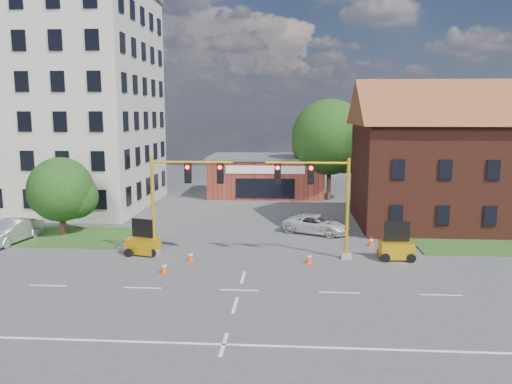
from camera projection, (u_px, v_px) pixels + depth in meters
ground at (239, 290)px, 25.20m from camera, size 120.00×120.00×0.00m
lane_markings at (233, 314)px, 22.25m from camera, size 60.00×36.00×0.01m
office_block at (49, 97)px, 46.51m from camera, size 18.40×15.40×20.60m
brick_shop at (267, 175)px, 54.41m from camera, size 12.40×8.40×4.30m
townhouse_row at (489, 151)px, 38.83m from camera, size 21.00×11.00×11.50m
tree_large at (334, 140)px, 50.45m from camera, size 8.06×7.68×10.31m
tree_nw_front at (65, 191)px, 36.04m from camera, size 4.89×4.66×5.74m
signal_mast_west at (179, 194)px, 30.79m from camera, size 5.30×0.60×6.20m
signal_mast_east at (320, 195)px, 30.21m from camera, size 5.30×0.60×6.20m
trailer_west at (143, 244)px, 31.55m from camera, size 2.20×1.77×2.18m
trailer_east at (396, 248)px, 30.47m from camera, size 2.00×1.36×2.24m
cone_a at (164, 267)px, 27.85m from camera, size 0.40×0.40×0.70m
cone_b at (190, 256)px, 30.08m from camera, size 0.40×0.40×0.70m
cone_c at (309, 258)px, 29.65m from camera, size 0.40×0.40×0.70m
cone_d at (371, 241)px, 33.48m from camera, size 0.40×0.40×0.70m
pickup_white at (317, 224)px, 37.04m from camera, size 5.44×4.04×1.37m
sedan_silver_front at (11, 232)px, 34.29m from camera, size 2.51×5.07×1.60m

